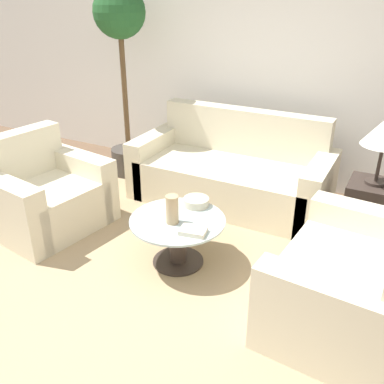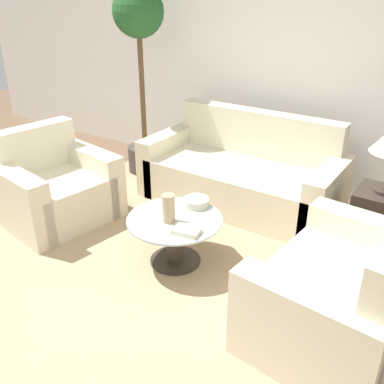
{
  "view_description": "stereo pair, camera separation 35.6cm",
  "coord_description": "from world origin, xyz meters",
  "px_view_note": "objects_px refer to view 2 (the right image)",
  "views": [
    {
      "loc": [
        1.58,
        -1.86,
        2.1
      ],
      "look_at": [
        0.08,
        0.98,
        0.55
      ],
      "focal_mm": 40.0,
      "sensor_mm": 36.0,
      "label": 1
    },
    {
      "loc": [
        1.89,
        -1.68,
        2.1
      ],
      "look_at": [
        0.08,
        0.98,
        0.55
      ],
      "focal_mm": 40.0,
      "sensor_mm": 36.0,
      "label": 2
    }
  ],
  "objects_px": {
    "sofa_main": "(243,175)",
    "book_stack": "(187,231)",
    "armchair": "(55,190)",
    "loveseat": "(348,298)",
    "vase": "(169,208)",
    "coffee_table": "(175,234)",
    "bowl": "(196,202)",
    "potted_plant": "(140,52)"
  },
  "relations": [
    {
      "from": "coffee_table",
      "to": "potted_plant",
      "type": "relative_size",
      "value": 0.36
    },
    {
      "from": "book_stack",
      "to": "coffee_table",
      "type": "bearing_deg",
      "value": 138.5
    },
    {
      "from": "coffee_table",
      "to": "potted_plant",
      "type": "distance_m",
      "value": 2.34
    },
    {
      "from": "coffee_table",
      "to": "loveseat",
      "type": "bearing_deg",
      "value": -1.88
    },
    {
      "from": "armchair",
      "to": "potted_plant",
      "type": "bearing_deg",
      "value": 10.14
    },
    {
      "from": "vase",
      "to": "bowl",
      "type": "bearing_deg",
      "value": 84.84
    },
    {
      "from": "sofa_main",
      "to": "book_stack",
      "type": "relative_size",
      "value": 9.27
    },
    {
      "from": "sofa_main",
      "to": "book_stack",
      "type": "xyz_separation_m",
      "value": [
        0.28,
        -1.45,
        0.14
      ]
    },
    {
      "from": "coffee_table",
      "to": "potted_plant",
      "type": "height_order",
      "value": "potted_plant"
    },
    {
      "from": "armchair",
      "to": "vase",
      "type": "distance_m",
      "value": 1.45
    },
    {
      "from": "sofa_main",
      "to": "armchair",
      "type": "bearing_deg",
      "value": -135.26
    },
    {
      "from": "loveseat",
      "to": "vase",
      "type": "xyz_separation_m",
      "value": [
        -1.42,
        -0.02,
        0.23
      ]
    },
    {
      "from": "sofa_main",
      "to": "armchair",
      "type": "height_order",
      "value": "sofa_main"
    },
    {
      "from": "book_stack",
      "to": "potted_plant",
      "type": "bearing_deg",
      "value": 127.99
    },
    {
      "from": "vase",
      "to": "book_stack",
      "type": "distance_m",
      "value": 0.25
    },
    {
      "from": "sofa_main",
      "to": "vase",
      "type": "relative_size",
      "value": 8.75
    },
    {
      "from": "coffee_table",
      "to": "vase",
      "type": "distance_m",
      "value": 0.27
    },
    {
      "from": "potted_plant",
      "to": "book_stack",
      "type": "height_order",
      "value": "potted_plant"
    },
    {
      "from": "armchair",
      "to": "bowl",
      "type": "height_order",
      "value": "armchair"
    },
    {
      "from": "coffee_table",
      "to": "bowl",
      "type": "relative_size",
      "value": 3.56
    },
    {
      "from": "sofa_main",
      "to": "coffee_table",
      "type": "xyz_separation_m",
      "value": [
        0.07,
        -1.32,
        -0.03
      ]
    },
    {
      "from": "sofa_main",
      "to": "loveseat",
      "type": "bearing_deg",
      "value": -42.71
    },
    {
      "from": "vase",
      "to": "bowl",
      "type": "height_order",
      "value": "vase"
    },
    {
      "from": "loveseat",
      "to": "coffee_table",
      "type": "bearing_deg",
      "value": -87.05
    },
    {
      "from": "armchair",
      "to": "coffee_table",
      "type": "relative_size",
      "value": 1.43
    },
    {
      "from": "coffee_table",
      "to": "book_stack",
      "type": "xyz_separation_m",
      "value": [
        0.21,
        -0.13,
        0.16
      ]
    },
    {
      "from": "sofa_main",
      "to": "loveseat",
      "type": "height_order",
      "value": "sofa_main"
    },
    {
      "from": "coffee_table",
      "to": "bowl",
      "type": "height_order",
      "value": "bowl"
    },
    {
      "from": "potted_plant",
      "to": "book_stack",
      "type": "xyz_separation_m",
      "value": [
        1.69,
        -1.52,
        -1.0
      ]
    },
    {
      "from": "sofa_main",
      "to": "coffee_table",
      "type": "distance_m",
      "value": 1.32
    },
    {
      "from": "coffee_table",
      "to": "sofa_main",
      "type": "bearing_deg",
      "value": 93.1
    },
    {
      "from": "sofa_main",
      "to": "bowl",
      "type": "xyz_separation_m",
      "value": [
        0.09,
        -1.04,
        0.15
      ]
    },
    {
      "from": "sofa_main",
      "to": "vase",
      "type": "height_order",
      "value": "sofa_main"
    },
    {
      "from": "loveseat",
      "to": "sofa_main",
      "type": "bearing_deg",
      "value": -127.88
    },
    {
      "from": "vase",
      "to": "book_stack",
      "type": "xyz_separation_m",
      "value": [
        0.22,
        -0.07,
        -0.1
      ]
    },
    {
      "from": "armchair",
      "to": "book_stack",
      "type": "bearing_deg",
      "value": -85.0
    },
    {
      "from": "vase",
      "to": "bowl",
      "type": "distance_m",
      "value": 0.36
    },
    {
      "from": "armchair",
      "to": "vase",
      "type": "bearing_deg",
      "value": -82.88
    },
    {
      "from": "armchair",
      "to": "loveseat",
      "type": "height_order",
      "value": "loveseat"
    },
    {
      "from": "bowl",
      "to": "potted_plant",
      "type": "bearing_deg",
      "value": 143.51
    },
    {
      "from": "armchair",
      "to": "coffee_table",
      "type": "height_order",
      "value": "armchair"
    },
    {
      "from": "coffee_table",
      "to": "vase",
      "type": "xyz_separation_m",
      "value": [
        -0.01,
        -0.06,
        0.26
      ]
    }
  ]
}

